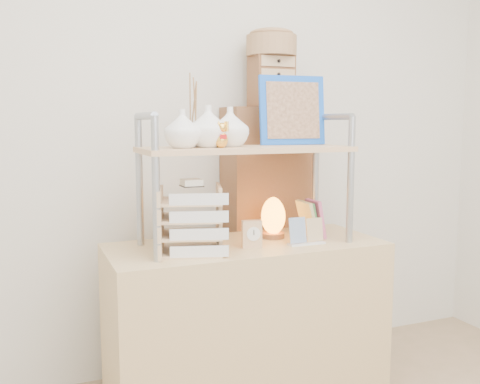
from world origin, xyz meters
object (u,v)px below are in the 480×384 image
object	(u,v)px
desk	(246,326)
letter_tray	(192,224)
cabinet	(268,238)
salt_lamp	(273,217)

from	to	relation	value
desk	letter_tray	xyz separation A→B (m)	(-0.27, -0.07, 0.50)
desk	letter_tray	world-z (taller)	letter_tray
cabinet	desk	bearing A→B (deg)	-127.50
letter_tray	salt_lamp	distance (m)	0.45
cabinet	salt_lamp	size ratio (longest dim) A/B	7.19
cabinet	salt_lamp	world-z (taller)	cabinet
desk	salt_lamp	distance (m)	0.50
cabinet	letter_tray	distance (m)	0.74
salt_lamp	cabinet	bearing A→B (deg)	68.12
letter_tray	salt_lamp	bearing A→B (deg)	17.73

